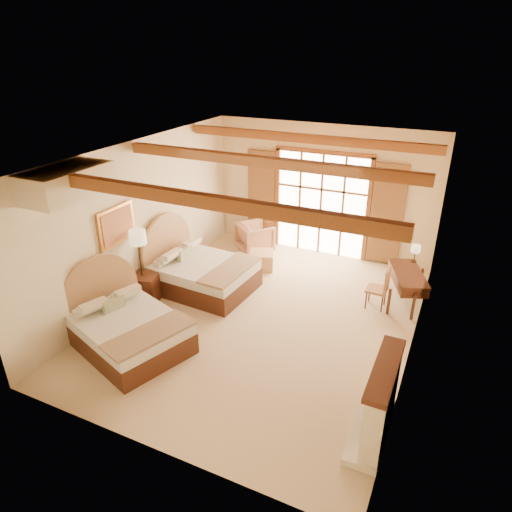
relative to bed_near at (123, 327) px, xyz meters
The scene contains 19 objects.
floor 2.65m from the bed_near, 44.90° to the left, with size 7.00×7.00×0.00m, color #CCB78A.
wall_back 5.79m from the bed_near, 70.87° to the left, with size 5.50×5.50×0.00m, color beige.
wall_left 2.38m from the bed_near, 115.79° to the left, with size 7.00×7.00×0.00m, color beige.
wall_right 5.11m from the bed_near, 21.88° to the left, with size 7.00×7.00×0.00m, color beige.
ceiling 3.84m from the bed_near, 44.90° to the left, with size 7.00×7.00×0.00m, color #BC7536.
ceiling_beams 3.76m from the bed_near, 44.90° to the left, with size 5.39×4.60×0.18m, color #95511F, non-canonical shape.
french_doors 5.67m from the bed_near, 70.66° to the left, with size 3.95×0.08×2.60m.
fireplace 4.46m from the bed_near, ahead, with size 0.46×1.40×1.16m.
painting 1.94m from the bed_near, 127.60° to the left, with size 0.06×0.95×0.75m.
canopy_valance 2.62m from the bed_near, 164.57° to the right, with size 0.70×1.40×0.45m, color beige.
bed_near is the anchor object (origin of this frame).
bed_far 2.37m from the bed_near, 88.55° to the left, with size 2.16×1.69×1.36m.
nightstand 1.54m from the bed_near, 112.69° to the left, with size 0.50×0.50×0.59m, color #452112.
floor_lamp 1.81m from the bed_near, 114.64° to the left, with size 0.33×0.33×1.57m.
armchair 4.67m from the bed_near, 85.52° to the left, with size 0.79×0.81×0.74m, color #B37956.
ottoman 3.93m from the bed_near, 76.39° to the left, with size 0.56×0.56×0.40m, color tan.
desk 5.60m from the bed_near, 40.39° to the left, with size 0.98×1.40×0.69m.
desk_chair 4.94m from the bed_near, 40.26° to the left, with size 0.40×0.40×0.90m.
desk_lamp 6.02m from the bed_near, 44.30° to the left, with size 0.19×0.19×0.37m.
Camera 1 is at (3.08, -6.89, 4.90)m, focal length 32.00 mm.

